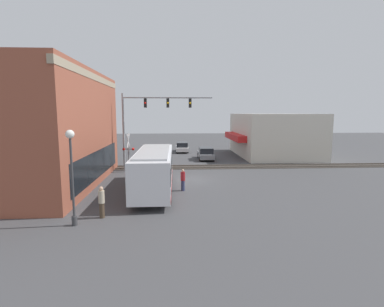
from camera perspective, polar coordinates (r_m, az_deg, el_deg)
name	(u,v)px	position (r m, az deg, el deg)	size (l,w,h in m)	color
ground_plane	(189,180)	(26.36, -0.49, -4.99)	(120.00, 120.00, 0.00)	#424244
brick_building	(26,129)	(27.17, -29.03, 4.16)	(16.31, 11.11, 9.14)	brown
shop_building	(273,135)	(42.65, 15.16, 3.48)	(13.37, 10.71, 5.70)	beige
city_bus	(154,169)	(22.34, -7.21, -2.91)	(10.26, 2.59, 3.09)	silver
traffic_signal_gantry	(150,113)	(30.51, -7.96, 7.63)	(0.42, 9.04, 7.73)	gray
crossing_signal	(129,149)	(29.94, -12.00, 0.83)	(1.41, 1.18, 3.81)	gray
streetlamp	(72,169)	(16.36, -21.93, -2.81)	(0.44, 0.44, 4.98)	#38383A
rail_track_near	(187,167)	(32.23, -1.00, -2.60)	(2.60, 60.00, 0.15)	#332D28
parked_car_grey	(206,154)	(37.65, 2.62, -0.06)	(4.73, 1.82, 1.53)	slate
parked_car_white	(182,147)	(44.88, -1.91, 1.18)	(4.72, 1.82, 1.48)	silver
pedestrian_by_lamp	(102,202)	(17.52, -16.84, -8.81)	(0.34, 0.34, 1.78)	#473828
pedestrian_near_bus	(183,180)	(22.50, -1.75, -5.03)	(0.34, 0.34, 1.64)	#2D3351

